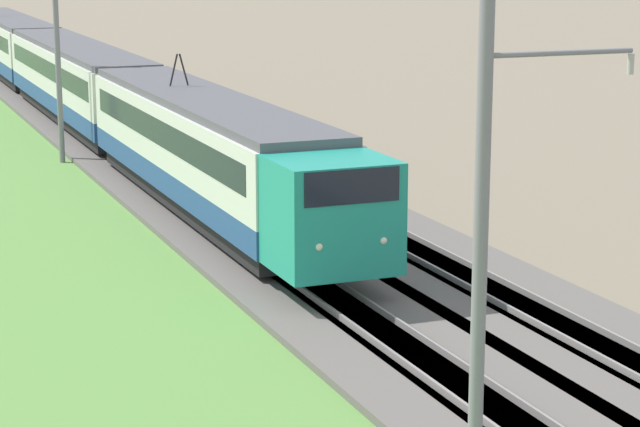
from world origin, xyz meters
TOP-DOWN VIEW (x-y plane):
  - ballast_main at (50.00, 0.00)m, footprint 240.00×4.40m
  - ballast_adjacent at (50.00, -3.92)m, footprint 240.00×4.40m
  - track_main at (50.00, 0.00)m, footprint 240.00×1.57m
  - track_adjacent at (50.00, -3.92)m, footprint 240.00×1.57m
  - passenger_train at (49.20, 0.00)m, footprint 65.56×2.98m
  - catenary_mast_near at (5.52, 2.49)m, footprint 0.22×2.56m
  - catenary_mast_mid at (39.37, 2.49)m, footprint 0.22×2.56m

SIDE VIEW (x-z plane):
  - ballast_main at x=50.00m, z-range 0.00..0.30m
  - ballast_adjacent at x=50.00m, z-range 0.00..0.30m
  - track_main at x=50.00m, z-range -0.07..0.38m
  - track_adjacent at x=50.00m, z-range -0.07..0.38m
  - passenger_train at x=49.20m, z-range -0.16..4.89m
  - catenary_mast_near at x=5.52m, z-range 0.14..8.31m
  - catenary_mast_mid at x=39.37m, z-range 0.14..8.53m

